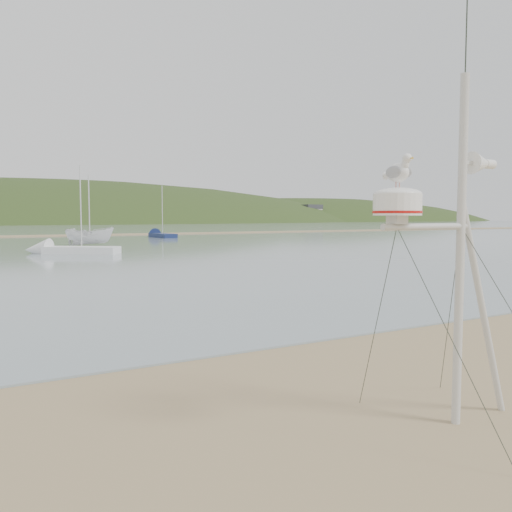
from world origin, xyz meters
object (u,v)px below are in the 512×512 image
sailboat_white_near (58,250)px  sailboat_blue_far (157,235)px  boat_white (89,222)px  mast_rig (458,325)px

sailboat_white_near → sailboat_blue_far: (16.44, 25.21, -0.00)m
boat_white → sailboat_white_near: (-4.54, -9.91, -1.85)m
sailboat_white_near → sailboat_blue_far: 30.09m
mast_rig → boat_white: (6.19, 44.71, 0.88)m
boat_white → mast_rig: bearing=-164.7°
mast_rig → boat_white: mast_rig is taller
boat_white → sailboat_blue_far: 19.46m
mast_rig → sailboat_blue_far: (18.09, 60.00, -0.97)m
boat_white → sailboat_blue_far: size_ratio=0.61×
mast_rig → sailboat_blue_far: sailboat_blue_far is taller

